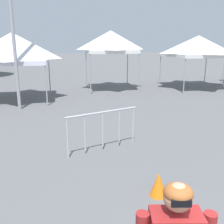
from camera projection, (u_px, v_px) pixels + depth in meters
name	position (u px, v px, depth m)	size (l,w,h in m)	color
canopy_tent_behind_right	(13.00, 48.00, 12.76)	(3.42, 3.42, 3.26)	#9E9EA3
canopy_tent_left_of_center	(111.00, 42.00, 15.76)	(3.01, 3.01, 3.46)	#9E9EA3
canopy_tent_far_right	(198.00, 46.00, 16.35)	(3.57, 3.57, 3.19)	#9E9EA3
crowd_barrier_by_lift	(103.00, 123.00, 7.06)	(2.01, 0.71, 1.08)	#B7BABF
traffic_cone_near_barrier	(159.00, 184.00, 5.04)	(0.32, 0.32, 0.47)	orange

